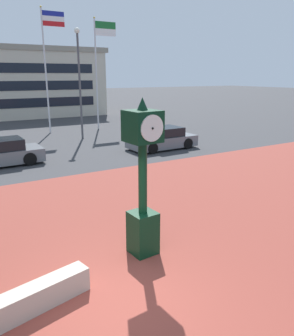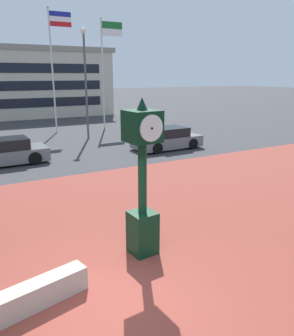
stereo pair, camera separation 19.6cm
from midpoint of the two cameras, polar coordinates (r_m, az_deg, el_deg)
ground_plane at (r=7.02m, az=-5.18°, el=-22.05°), size 200.00×200.00×0.00m
plaza_brick_paving at (r=8.90m, az=-11.55°, el=-13.44°), size 44.00×12.75×0.01m
planter_wall at (r=6.92m, az=-22.27°, el=-21.35°), size 3.21×1.13×0.50m
street_clock at (r=7.84m, az=-0.08°, el=-2.20°), size 0.77×0.83×3.81m
car_street_near at (r=20.04m, az=3.84°, el=4.95°), size 4.12×2.08×1.28m
car_street_mid at (r=17.84m, az=-22.78°, el=2.41°), size 4.11×2.04×1.28m
flagpole_primary at (r=26.42m, az=-15.37°, el=17.37°), size 1.69×0.14×8.92m
flagpole_secondary at (r=27.65m, az=-6.96°, el=17.38°), size 1.83×0.14×8.52m
street_lamp_post at (r=23.34m, az=-10.26°, el=15.60°), size 0.36×0.36×7.20m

